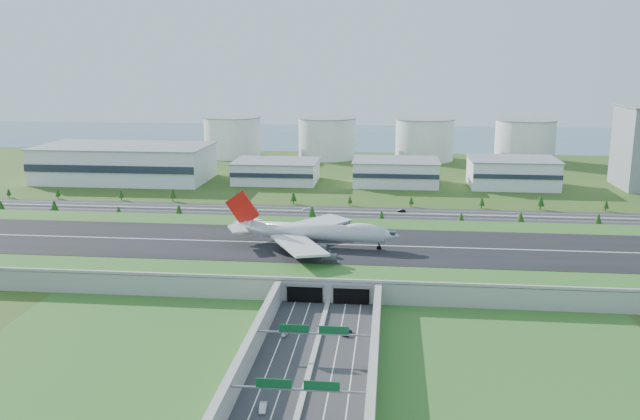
# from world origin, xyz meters

# --- Properties ---
(ground) EXTENTS (1200.00, 1200.00, 0.00)m
(ground) POSITION_xyz_m (0.00, 0.00, 0.00)
(ground) COLOR #274A17
(ground) RESTS_ON ground
(airfield_deck) EXTENTS (520.00, 100.00, 9.20)m
(airfield_deck) POSITION_xyz_m (0.00, -0.09, 4.12)
(airfield_deck) COLOR gray
(airfield_deck) RESTS_ON ground
(underpass_road) EXTENTS (38.80, 120.40, 8.00)m
(underpass_road) POSITION_xyz_m (0.00, -99.42, 3.43)
(underpass_road) COLOR #28282B
(underpass_road) RESTS_ON ground
(sign_gantry_near) EXTENTS (38.70, 0.70, 9.80)m
(sign_gantry_near) POSITION_xyz_m (0.00, -95.04, 6.95)
(sign_gantry_near) COLOR gray
(sign_gantry_near) RESTS_ON ground
(sign_gantry_far) EXTENTS (38.70, 0.70, 9.80)m
(sign_gantry_far) POSITION_xyz_m (0.00, -130.04, 6.95)
(sign_gantry_far) COLOR gray
(sign_gantry_far) RESTS_ON ground
(north_expressway) EXTENTS (560.00, 36.00, 0.12)m
(north_expressway) POSITION_xyz_m (0.00, 95.00, 0.06)
(north_expressway) COLOR #28282B
(north_expressway) RESTS_ON ground
(tree_row) EXTENTS (501.73, 48.68, 8.48)m
(tree_row) POSITION_xyz_m (19.32, 91.86, 4.64)
(tree_row) COLOR #3D2819
(tree_row) RESTS_ON ground
(hangar_west) EXTENTS (120.00, 60.00, 25.00)m
(hangar_west) POSITION_xyz_m (-170.00, 185.00, 12.50)
(hangar_west) COLOR silver
(hangar_west) RESTS_ON ground
(hangar_mid_a) EXTENTS (58.00, 42.00, 15.00)m
(hangar_mid_a) POSITION_xyz_m (-60.00, 190.00, 7.50)
(hangar_mid_a) COLOR silver
(hangar_mid_a) RESTS_ON ground
(hangar_mid_b) EXTENTS (58.00, 42.00, 17.00)m
(hangar_mid_b) POSITION_xyz_m (25.00, 190.00, 8.50)
(hangar_mid_b) COLOR silver
(hangar_mid_b) RESTS_ON ground
(hangar_mid_c) EXTENTS (58.00, 42.00, 19.00)m
(hangar_mid_c) POSITION_xyz_m (105.00, 190.00, 9.50)
(hangar_mid_c) COLOR silver
(hangar_mid_c) RESTS_ON ground
(fuel_tank_a) EXTENTS (50.00, 50.00, 35.00)m
(fuel_tank_a) POSITION_xyz_m (-120.00, 310.00, 17.50)
(fuel_tank_a) COLOR silver
(fuel_tank_a) RESTS_ON ground
(fuel_tank_b) EXTENTS (50.00, 50.00, 35.00)m
(fuel_tank_b) POSITION_xyz_m (-35.00, 310.00, 17.50)
(fuel_tank_b) COLOR silver
(fuel_tank_b) RESTS_ON ground
(fuel_tank_c) EXTENTS (50.00, 50.00, 35.00)m
(fuel_tank_c) POSITION_xyz_m (50.00, 310.00, 17.50)
(fuel_tank_c) COLOR silver
(fuel_tank_c) RESTS_ON ground
(fuel_tank_d) EXTENTS (50.00, 50.00, 35.00)m
(fuel_tank_d) POSITION_xyz_m (135.00, 310.00, 17.50)
(fuel_tank_d) COLOR silver
(fuel_tank_d) RESTS_ON ground
(bay_water) EXTENTS (1200.00, 260.00, 0.06)m
(bay_water) POSITION_xyz_m (0.00, 480.00, 0.03)
(bay_water) COLOR #3C5F73
(bay_water) RESTS_ON ground
(boeing_747) EXTENTS (76.48, 72.03, 23.65)m
(boeing_747) POSITION_xyz_m (-11.21, -3.45, 14.67)
(boeing_747) COLOR silver
(boeing_747) RESTS_ON airfield_deck
(car_0) EXTENTS (2.49, 4.28, 1.37)m
(car_0) POSITION_xyz_m (-11.14, -81.55, 0.80)
(car_0) COLOR silver
(car_0) RESTS_ON ground
(car_1) EXTENTS (2.24, 5.21, 1.67)m
(car_1) POSITION_xyz_m (-9.17, -128.46, 0.96)
(car_1) COLOR silver
(car_1) RESTS_ON ground
(car_2) EXTENTS (3.40, 5.62, 1.46)m
(car_2) POSITION_xyz_m (8.80, -77.98, 0.85)
(car_2) COLOR #0B1138
(car_2) RESTS_ON ground
(car_4) EXTENTS (4.24, 1.89, 1.42)m
(car_4) POSITION_xyz_m (-174.02, 84.44, 0.83)
(car_4) COLOR #58595D
(car_4) RESTS_ON ground
(car_5) EXTENTS (5.10, 2.32, 1.62)m
(car_5) POSITION_xyz_m (28.36, 101.30, 0.93)
(car_5) COLOR black
(car_5) RESTS_ON ground
(car_7) EXTENTS (5.88, 2.78, 1.66)m
(car_7) POSITION_xyz_m (-26.71, 100.56, 0.95)
(car_7) COLOR white
(car_7) RESTS_ON ground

